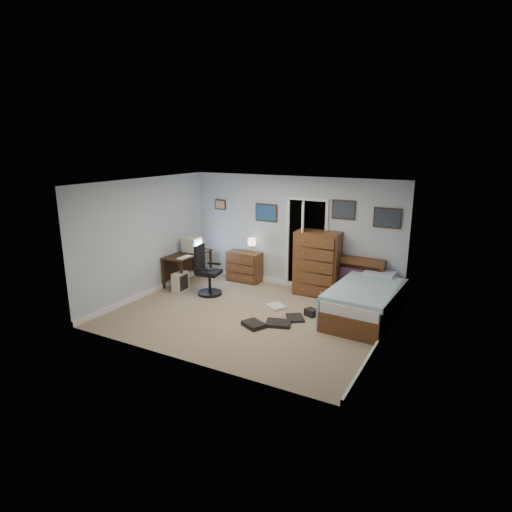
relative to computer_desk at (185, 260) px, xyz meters
The scene contains 15 objects.
floor 2.56m from the computer_desk, 23.90° to the right, with size 5.00×4.00×0.02m, color #9E836D.
computer_desk is the anchor object (origin of this frame).
crt_monitor 0.39m from the computer_desk, 54.69° to the left, with size 0.38×0.35×0.34m.
keyboard 0.47m from the computer_desk, 52.66° to the right, with size 0.14×0.38×0.02m, color beige.
pc_tower 0.70m from the computer_desk, 62.35° to the right, with size 0.21×0.41×0.43m.
office_chair 1.02m from the computer_desk, 24.53° to the right, with size 0.60×0.60×1.08m.
media_stack 1.29m from the computer_desk, 91.55° to the left, with size 0.17×0.17×0.86m, color maroon.
low_dresser 1.41m from the computer_desk, 33.17° to the left, with size 0.80×0.40×0.71m, color #552B1A.
table_lamp 1.62m from the computer_desk, 29.16° to the left, with size 0.18×0.18×0.35m.
doorway 2.95m from the computer_desk, 25.55° to the left, with size 0.96×1.12×2.05m.
tall_dresser 3.09m from the computer_desk, 13.81° to the left, with size 0.94×0.55×1.38m, color #552B1A.
headboard_bookcase 3.98m from the computer_desk, 12.31° to the left, with size 1.00×0.28×0.89m.
bed 4.28m from the computer_desk, ahead, with size 1.22×2.17×0.69m.
wall_posters 3.24m from the computer_desk, 18.68° to the left, with size 4.38×0.04×0.60m.
floor_clutter 3.10m from the computer_desk, 18.11° to the right, with size 1.12×1.45×0.14m.
Camera 1 is at (3.79, -6.61, 3.19)m, focal length 30.00 mm.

